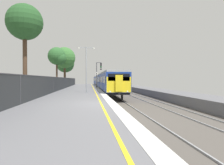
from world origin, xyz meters
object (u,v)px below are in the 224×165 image
Objects in this scene: signal_gantry at (98,72)px; background_tree_back at (65,58)px; platform_lamp_mid at (86,66)px; background_tree_centre at (58,57)px; commuter_train_at_platform at (102,81)px; background_tree_right at (25,24)px; background_tree_left at (66,64)px; speed_limit_sign at (97,78)px.

signal_gantry is 0.58× the size of background_tree_back.
platform_lamp_mid is 15.43m from background_tree_centre.
background_tree_centre reaches higher than commuter_train_at_platform.
background_tree_back reaches higher than background_tree_right.
background_tree_right is (-9.05, -32.83, 5.42)m from commuter_train_at_platform.
background_tree_left is at bearing 128.93° from signal_gantry.
commuter_train_at_platform is 8.01× the size of background_tree_centre.
background_tree_left is at bearing 94.77° from background_tree_back.
background_tree_right is (0.07, -19.50, 0.85)m from background_tree_centre.
background_tree_right is at bearing -90.59° from background_tree_left.
speed_limit_sign is (-0.37, -2.38, -1.25)m from signal_gantry.
background_tree_left is 0.89× the size of background_tree_right.
platform_lamp_mid is (-2.09, -14.96, 0.17)m from signal_gantry.
background_tree_left is (-8.75, -3.54, 3.97)m from commuter_train_at_platform.
background_tree_centre is at bearing 167.71° from speed_limit_sign.
platform_lamp_mid reaches higher than speed_limit_sign.
signal_gantry is at bearing 82.06° from platform_lamp_mid.
speed_limit_sign is (-1.85, -14.92, 0.59)m from commuter_train_at_platform.
background_tree_back is (0.70, 24.53, -0.62)m from background_tree_right.
background_tree_back reaches higher than background_tree_centre.
background_tree_right is at bearing -110.49° from signal_gantry.
background_tree_centre is 5.09m from background_tree_back.
background_tree_left is (-6.90, 11.38, 3.38)m from speed_limit_sign.
commuter_train_at_platform is 7.24× the size of background_tree_right.
background_tree_back is at bearing 104.02° from platform_lamp_mid.
background_tree_back reaches higher than speed_limit_sign.
platform_lamp_mid is 24.60m from background_tree_left.
background_tree_back reaches higher than commuter_train_at_platform.
background_tree_back is (-6.88, 4.24, 2.97)m from signal_gantry.
platform_lamp_mid is 0.74× the size of background_tree_left.
speed_limit_sign reaches higher than commuter_train_at_platform.
background_tree_right reaches higher than background_tree_left.
platform_lamp_mid is at bearing 44.13° from background_tree_right.
background_tree_centre is (-5.56, 14.16, 2.56)m from platform_lamp_mid.
background_tree_left is (-7.28, 9.01, 2.14)m from signal_gantry.
commuter_train_at_platform is at bearing 44.84° from background_tree_back.
background_tree_centre is at bearing -98.69° from background_tree_back.
signal_gantry is 15.10m from platform_lamp_mid.
signal_gantry is 21.95m from background_tree_right.
background_tree_left is at bearing -157.99° from commuter_train_at_platform.
background_tree_left is at bearing 89.41° from background_tree_right.
signal_gantry is 8.61m from background_tree_back.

